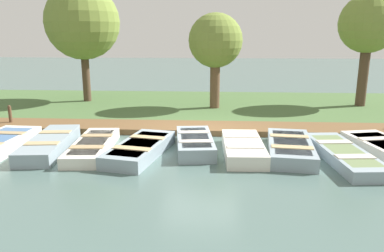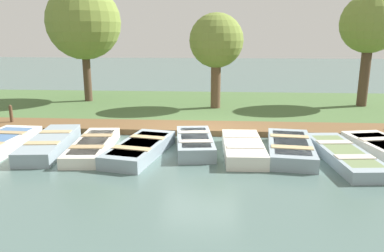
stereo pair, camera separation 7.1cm
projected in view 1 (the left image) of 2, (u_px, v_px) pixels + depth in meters
ground_plane at (201, 140)px, 12.05m from camera, size 80.00×80.00×0.00m
shore_bank at (205, 107)px, 16.87m from camera, size 8.00×24.00×0.17m
dock_walkway at (202, 128)px, 13.15m from camera, size 1.48×20.52×0.19m
rowboat_1 at (50, 144)px, 10.94m from camera, size 3.30×1.32×0.41m
rowboat_2 at (93, 146)px, 10.83m from camera, size 3.17×1.21×0.34m
rowboat_3 at (140, 149)px, 10.52m from camera, size 3.13×1.70×0.38m
rowboat_4 at (195, 143)px, 11.00m from camera, size 2.73×1.32×0.42m
rowboat_5 at (243, 148)px, 10.55m from camera, size 2.75×1.15×0.40m
rowboat_6 at (290, 148)px, 10.56m from camera, size 3.07×1.52×0.40m
rowboat_7 at (343, 154)px, 10.10m from camera, size 3.52×1.36×0.33m
mooring_post_near at (10, 116)px, 13.54m from camera, size 0.12×0.12×0.82m
park_tree_far_left at (82, 23)px, 17.07m from camera, size 3.39×3.39×5.51m
park_tree_left at (215, 42)px, 15.67m from camera, size 2.28×2.28×4.18m
park_tree_center at (369, 25)px, 15.94m from camera, size 2.51×2.51×5.00m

